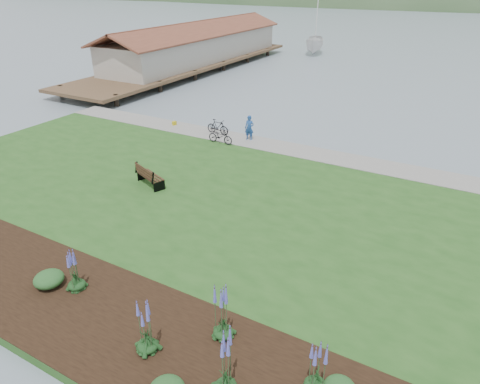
% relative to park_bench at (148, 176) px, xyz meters
% --- Properties ---
extents(ground, '(600.00, 600.00, 0.00)m').
position_rel_park_bench_xyz_m(ground, '(3.11, 1.55, -0.96)').
color(ground, slate).
rests_on(ground, ground).
extents(lawn, '(34.00, 20.00, 0.40)m').
position_rel_park_bench_xyz_m(lawn, '(3.11, -0.45, -0.76)').
color(lawn, '#224E1B').
rests_on(lawn, ground).
extents(shoreline_path, '(34.00, 2.20, 0.03)m').
position_rel_park_bench_xyz_m(shoreline_path, '(3.11, 8.45, -0.55)').
color(shoreline_path, gray).
rests_on(shoreline_path, lawn).
extents(garden_bed, '(24.00, 4.40, 0.04)m').
position_rel_park_bench_xyz_m(garden_bed, '(6.11, -8.25, -0.54)').
color(garden_bed, black).
rests_on(garden_bed, lawn).
extents(pier_pavilion, '(8.00, 36.00, 5.40)m').
position_rel_park_bench_xyz_m(pier_pavilion, '(-16.89, 29.07, 1.68)').
color(pier_pavilion, '#4C3826').
rests_on(pier_pavilion, ground).
extents(park_bench, '(1.98, 1.36, 1.14)m').
position_rel_park_bench_xyz_m(park_bench, '(0.00, 0.00, 0.00)').
color(park_bench, '#311F13').
rests_on(park_bench, lawn).
extents(person, '(0.77, 0.57, 1.96)m').
position_rel_park_bench_xyz_m(person, '(1.31, 8.66, 0.42)').
color(person, '#204A95').
rests_on(person, lawn).
extents(bicycle_a, '(0.64, 1.79, 0.93)m').
position_rel_park_bench_xyz_m(bicycle_a, '(-0.05, 7.21, -0.10)').
color(bicycle_a, black).
rests_on(bicycle_a, lawn).
extents(bicycle_b, '(0.57, 1.73, 1.03)m').
position_rel_park_bench_xyz_m(bicycle_b, '(-1.16, 8.66, -0.05)').
color(bicycle_b, black).
rests_on(bicycle_b, lawn).
extents(sailboat, '(13.17, 13.32, 28.43)m').
position_rel_park_bench_xyz_m(sailboat, '(-8.07, 46.03, -0.96)').
color(sailboat, silver).
rests_on(sailboat, ground).
extents(pannier, '(0.26, 0.33, 0.31)m').
position_rel_park_bench_xyz_m(pannier, '(-4.95, 8.71, -0.41)').
color(pannier, gold).
rests_on(pannier, lawn).
extents(echium_0, '(0.62, 0.62, 2.08)m').
position_rel_park_bench_xyz_m(echium_0, '(7.23, -8.63, 0.31)').
color(echium_0, '#133616').
rests_on(echium_0, garden_bed).
extents(echium_1, '(0.62, 0.62, 2.32)m').
position_rel_park_bench_xyz_m(echium_1, '(8.87, -7.09, 0.43)').
color(echium_1, '#133616').
rests_on(echium_1, garden_bed).
extents(echium_2, '(0.62, 0.62, 2.23)m').
position_rel_park_bench_xyz_m(echium_2, '(9.93, -8.70, 0.39)').
color(echium_2, '#133616').
rests_on(echium_2, garden_bed).
extents(echium_3, '(0.62, 0.62, 2.07)m').
position_rel_park_bench_xyz_m(echium_3, '(11.97, -7.50, 0.31)').
color(echium_3, '#133616').
rests_on(echium_3, garden_bed).
extents(echium_4, '(0.62, 0.62, 1.89)m').
position_rel_park_bench_xyz_m(echium_4, '(3.24, -7.70, 0.27)').
color(echium_4, '#133616').
rests_on(echium_4, garden_bed).
extents(shrub_0, '(1.04, 1.04, 0.52)m').
position_rel_park_bench_xyz_m(shrub_0, '(2.26, -8.05, -0.27)').
color(shrub_0, '#1E4C21').
rests_on(shrub_0, garden_bed).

